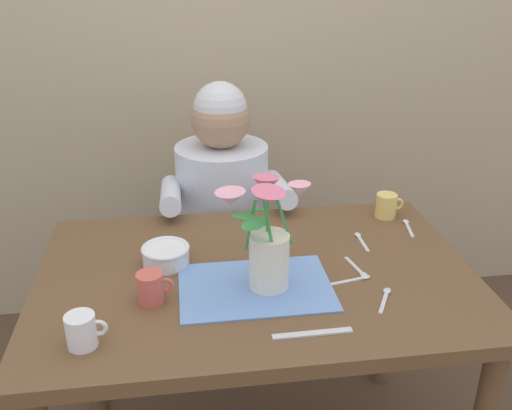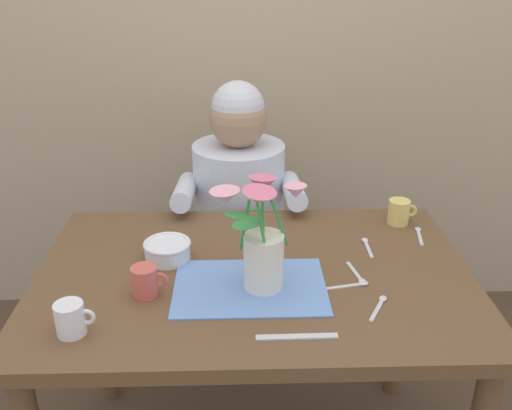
{
  "view_description": "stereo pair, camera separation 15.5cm",
  "coord_description": "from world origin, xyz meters",
  "views": [
    {
      "loc": [
        -0.19,
        -1.34,
        1.56
      ],
      "look_at": [
        0.01,
        0.05,
        0.92
      ],
      "focal_mm": 40.04,
      "sensor_mm": 36.0,
      "label": 1
    },
    {
      "loc": [
        -0.04,
        -1.36,
        1.56
      ],
      "look_at": [
        0.01,
        0.05,
        0.92
      ],
      "focal_mm": 40.04,
      "sensor_mm": 36.0,
      "label": 2
    }
  ],
  "objects": [
    {
      "name": "wood_panel_backdrop",
      "position": [
        0.0,
        1.05,
        1.25
      ],
      "size": [
        4.0,
        0.1,
        2.5
      ],
      "primitive_type": "cube",
      "color": "tan",
      "rests_on": "ground_plane"
    },
    {
      "name": "dining_table",
      "position": [
        0.0,
        0.0,
        0.64
      ],
      "size": [
        1.2,
        0.8,
        0.74
      ],
      "color": "brown",
      "rests_on": "ground_plane"
    },
    {
      "name": "seated_person",
      "position": [
        -0.04,
        0.62,
        0.56
      ],
      "size": [
        0.45,
        0.47,
        1.14
      ],
      "rotation": [
        0.0,
        0.0,
        0.07
      ],
      "color": "#4C4C56",
      "rests_on": "ground_plane"
    },
    {
      "name": "striped_placemat",
      "position": [
        -0.01,
        -0.08,
        0.74
      ],
      "size": [
        0.4,
        0.28,
        0.0
      ],
      "primitive_type": "cube",
      "color": "#6B93D1",
      "rests_on": "dining_table"
    },
    {
      "name": "flower_vase",
      "position": [
        0.02,
        -0.08,
        0.88
      ],
      "size": [
        0.27,
        0.22,
        0.31
      ],
      "color": "silver",
      "rests_on": "dining_table"
    },
    {
      "name": "ceramic_bowl",
      "position": [
        -0.25,
        0.08,
        0.77
      ],
      "size": [
        0.14,
        0.14,
        0.06
      ],
      "color": "white",
      "rests_on": "dining_table"
    },
    {
      "name": "dinner_knife",
      "position": [
        0.09,
        -0.3,
        0.74
      ],
      "size": [
        0.19,
        0.02,
        0.0
      ],
      "primitive_type": "cube",
      "rotation": [
        0.0,
        0.0,
        0.01
      ],
      "color": "silver",
      "rests_on": "dining_table"
    },
    {
      "name": "ceramic_mug",
      "position": [
        -0.28,
        -0.1,
        0.78
      ],
      "size": [
        0.09,
        0.07,
        0.08
      ],
      "color": "#CC564C",
      "rests_on": "dining_table"
    },
    {
      "name": "tea_cup",
      "position": [
        -0.43,
        -0.26,
        0.78
      ],
      "size": [
        0.09,
        0.07,
        0.08
      ],
      "color": "silver",
      "rests_on": "dining_table"
    },
    {
      "name": "coffee_cup",
      "position": [
        0.48,
        0.29,
        0.78
      ],
      "size": [
        0.09,
        0.07,
        0.08
      ],
      "color": "#E5C666",
      "rests_on": "dining_table"
    },
    {
      "name": "spoon_0",
      "position": [
        0.34,
        0.14,
        0.74
      ],
      "size": [
        0.02,
        0.12,
        0.01
      ],
      "color": "silver",
      "rests_on": "dining_table"
    },
    {
      "name": "spoon_1",
      "position": [
        0.26,
        -0.08,
        0.74
      ],
      "size": [
        0.12,
        0.04,
        0.01
      ],
      "color": "silver",
      "rests_on": "dining_table"
    },
    {
      "name": "spoon_2",
      "position": [
        0.31,
        -0.17,
        0.74
      ],
      "size": [
        0.07,
        0.11,
        0.01
      ],
      "color": "silver",
      "rests_on": "dining_table"
    },
    {
      "name": "spoon_3",
      "position": [
        0.52,
        0.21,
        0.74
      ],
      "size": [
        0.04,
        0.12,
        0.01
      ],
      "color": "silver",
      "rests_on": "dining_table"
    },
    {
      "name": "spoon_4",
      "position": [
        0.28,
        -0.04,
        0.74
      ],
      "size": [
        0.04,
        0.12,
        0.01
      ],
      "color": "silver",
      "rests_on": "dining_table"
    }
  ]
}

